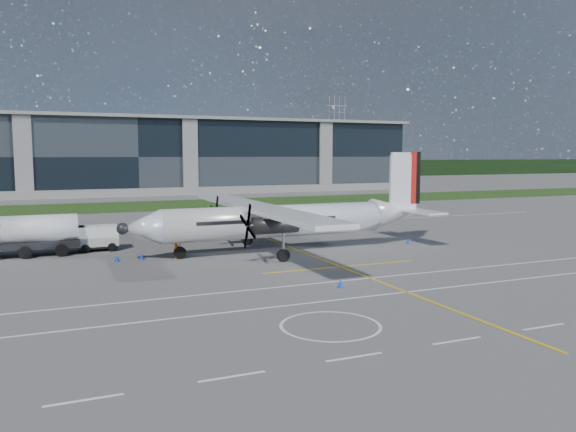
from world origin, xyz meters
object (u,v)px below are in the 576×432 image
turboprop_aircraft (286,202)px  fuel_tanker_truck (15,236)px  safety_cone_portwing (341,283)px  ground_crew_person (176,246)px  safety_cone_fwd (117,258)px  baggage_tug (98,238)px  safety_cone_nose_stbd (142,256)px  safety_cone_tail (409,241)px  pylon_east (337,136)px  safety_cone_stbdwing (208,229)px

turboprop_aircraft → fuel_tanker_truck: bearing=164.2°
fuel_tanker_truck → safety_cone_portwing: bearing=-45.6°
ground_crew_person → safety_cone_fwd: size_ratio=3.81×
fuel_tanker_truck → baggage_tug: bearing=5.6°
baggage_tug → ground_crew_person: (5.22, -6.23, -0.08)m
ground_crew_person → safety_cone_nose_stbd: (-2.48, 0.60, -0.70)m
baggage_tug → safety_cone_tail: size_ratio=6.88×
safety_cone_fwd → safety_cone_portwing: 17.93m
pylon_east → baggage_tug: size_ratio=8.72×
baggage_tug → safety_cone_stbdwing: bearing=34.9°
baggage_tug → safety_cone_tail: baggage_tug is taller
pylon_east → safety_cone_fwd: pylon_east is taller
turboprop_aircraft → ground_crew_person: bearing=179.0°
pylon_east → baggage_tug: (-97.30, -142.03, -13.97)m
pylon_east → safety_cone_stbdwing: (-85.85, -134.02, -14.75)m
pylon_east → ground_crew_person: size_ratio=15.74×
turboprop_aircraft → safety_cone_nose_stbd: 12.15m
pylon_east → safety_cone_tail: (-71.33, -149.02, -14.75)m
baggage_tug → safety_cone_portwing: (12.33, -19.48, -0.78)m
safety_cone_tail → safety_cone_portwing: same height
pylon_east → safety_cone_nose_stbd: (-94.56, -147.66, -14.75)m
ground_crew_person → fuel_tanker_truck: bearing=77.0°
safety_cone_stbdwing → safety_cone_portwing: same height
baggage_tug → safety_cone_stbdwing: (11.45, 8.00, -0.78)m
baggage_tug → safety_cone_fwd: 5.77m
ground_crew_person → safety_cone_portwing: size_ratio=3.81×
safety_cone_tail → baggage_tug: bearing=164.9°
safety_cone_portwing → safety_cone_nose_stbd: same height
safety_cone_stbdwing → safety_cone_nose_stbd: (-8.71, -13.63, 0.00)m
fuel_tanker_truck → safety_cone_tail: 32.79m
safety_cone_stbdwing → safety_cone_nose_stbd: 16.18m
baggage_tug → safety_cone_stbdwing: baggage_tug is taller
fuel_tanker_truck → turboprop_aircraft: bearing=-15.8°
ground_crew_person → safety_cone_stbdwing: ground_crew_person is taller
baggage_tug → pylon_east: bearing=55.6°
safety_cone_stbdwing → safety_cone_portwing: bearing=-88.2°
safety_cone_tail → ground_crew_person: bearing=177.9°
turboprop_aircraft → safety_cone_tail: 12.35m
baggage_tug → safety_cone_tail: 26.91m
safety_cone_nose_stbd → fuel_tanker_truck: bearing=150.6°
safety_cone_stbdwing → ground_crew_person: bearing=-113.6°
safety_cone_stbdwing → safety_cone_nose_stbd: same height
safety_cone_nose_stbd → ground_crew_person: bearing=-13.5°
safety_cone_portwing → fuel_tanker_truck: bearing=134.4°
safety_cone_portwing → pylon_east: bearing=62.2°
turboprop_aircraft → safety_cone_stbdwing: bearing=101.0°
pylon_east → safety_cone_tail: pylon_east is taller
safety_cone_fwd → safety_cone_stbdwing: (10.52, 13.64, 0.00)m
baggage_tug → safety_cone_fwd: (0.94, -5.63, -0.78)m
pylon_east → safety_cone_stbdwing: bearing=-122.6°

